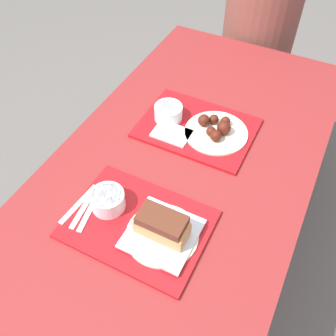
% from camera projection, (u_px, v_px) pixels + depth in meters
% --- Properties ---
extents(ground_plane, '(12.00, 12.00, 0.00)m').
position_uv_depth(ground_plane, '(172.00, 277.00, 1.85)').
color(ground_plane, '#605B56').
extents(picnic_table, '(0.87, 1.85, 0.77)m').
position_uv_depth(picnic_table, '(173.00, 193.00, 1.33)').
color(picnic_table, maroon).
rests_on(picnic_table, ground_plane).
extents(picnic_bench_far, '(0.82, 0.28, 0.45)m').
position_uv_depth(picnic_bench_far, '(258.00, 88.00, 2.24)').
color(picnic_bench_far, maroon).
rests_on(picnic_bench_far, ground_plane).
extents(tray_near, '(0.42, 0.31, 0.01)m').
position_uv_depth(tray_near, '(138.00, 224.00, 1.14)').
color(tray_near, '#B21419').
rests_on(tray_near, picnic_table).
extents(tray_far, '(0.42, 0.31, 0.01)m').
position_uv_depth(tray_far, '(197.00, 128.00, 1.42)').
color(tray_far, '#B21419').
rests_on(tray_far, picnic_table).
extents(bowl_coleslaw_near, '(0.11, 0.11, 0.06)m').
position_uv_depth(bowl_coleslaw_near, '(108.00, 200.00, 1.15)').
color(bowl_coleslaw_near, silver).
rests_on(bowl_coleslaw_near, tray_near).
extents(brisket_sandwich_plate, '(0.22, 0.22, 0.10)m').
position_uv_depth(brisket_sandwich_plate, '(162.00, 229.00, 1.08)').
color(brisket_sandwich_plate, beige).
rests_on(brisket_sandwich_plate, tray_near).
extents(plastic_fork_near, '(0.04, 0.17, 0.00)m').
position_uv_depth(plastic_fork_near, '(84.00, 207.00, 1.17)').
color(plastic_fork_near, white).
rests_on(plastic_fork_near, tray_near).
extents(plastic_knife_near, '(0.05, 0.17, 0.00)m').
position_uv_depth(plastic_knife_near, '(90.00, 209.00, 1.16)').
color(plastic_knife_near, white).
rests_on(plastic_knife_near, tray_near).
extents(plastic_spoon_near, '(0.03, 0.17, 0.00)m').
position_uv_depth(plastic_spoon_near, '(79.00, 204.00, 1.17)').
color(plastic_spoon_near, white).
rests_on(plastic_spoon_near, tray_near).
extents(condiment_packet, '(0.04, 0.03, 0.01)m').
position_uv_depth(condiment_packet, '(152.00, 207.00, 1.17)').
color(condiment_packet, teal).
rests_on(condiment_packet, tray_near).
extents(bowl_coleslaw_far, '(0.11, 0.11, 0.06)m').
position_uv_depth(bowl_coleslaw_far, '(168.00, 112.00, 1.42)').
color(bowl_coleslaw_far, silver).
rests_on(bowl_coleslaw_far, tray_far).
extents(wings_plate_far, '(0.23, 0.23, 0.06)m').
position_uv_depth(wings_plate_far, '(216.00, 129.00, 1.38)').
color(wings_plate_far, beige).
rests_on(wings_plate_far, tray_far).
extents(napkin_far, '(0.14, 0.10, 0.01)m').
position_uv_depth(napkin_far, '(172.00, 133.00, 1.38)').
color(napkin_far, white).
rests_on(napkin_far, tray_far).
extents(person_seated_across, '(0.38, 0.38, 0.77)m').
position_uv_depth(person_seated_across, '(260.00, 24.00, 1.96)').
color(person_seated_across, brown).
rests_on(person_seated_across, picnic_bench_far).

